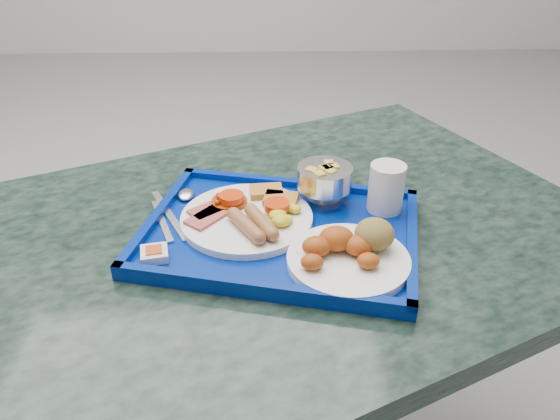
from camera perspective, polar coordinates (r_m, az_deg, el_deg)
name	(u,v)px	position (r m, az deg, el deg)	size (l,w,h in m)	color
floor	(153,267)	(2.14, -13.15, -5.85)	(6.00, 6.00, 0.00)	gray
table	(263,314)	(1.07, -1.82, -10.80)	(1.42, 1.22, 0.75)	slate
tray	(280,233)	(0.92, 0.00, -2.43)	(0.52, 0.43, 0.03)	navy
main_plate	(250,215)	(0.94, -3.11, -0.55)	(0.23, 0.23, 0.04)	white
bread_plate	(351,251)	(0.85, 7.41, -4.26)	(0.19, 0.19, 0.06)	white
fruit_bowl	(325,178)	(0.99, 4.69, 3.35)	(0.10, 0.10, 0.07)	#BCBCBE
juice_cup	(386,186)	(0.97, 11.07, 2.46)	(0.06, 0.06, 0.09)	silver
spoon	(180,201)	(1.01, -10.46, 0.90)	(0.08, 0.18, 0.01)	#BCBCBE
knife	(169,215)	(0.98, -11.47, -0.50)	(0.01, 0.18, 0.00)	#BCBCBE
jam_packet	(154,254)	(0.87, -12.99, -4.49)	(0.05, 0.05, 0.02)	white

